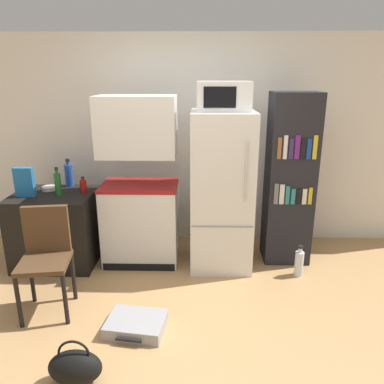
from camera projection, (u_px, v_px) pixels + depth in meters
ground_plane at (183, 340)px, 2.92m from camera, size 24.00×24.00×0.00m
wall_back at (206, 142)px, 4.45m from camera, size 6.40×0.10×2.42m
side_table at (57, 228)px, 4.03m from camera, size 0.84×0.68×0.79m
kitchen_hutch at (140, 189)px, 3.95m from camera, size 0.80×0.54×1.78m
refrigerator at (221, 191)px, 3.88m from camera, size 0.63×0.67×1.64m
microwave at (224, 96)px, 3.59m from camera, size 0.51×0.38×0.28m
bookshelf at (290, 180)px, 3.96m from camera, size 0.48×0.40×1.82m
bottle_ketchup_red at (83, 186)px, 3.94m from camera, size 0.07×0.07×0.17m
bottle_blue_soda at (69, 175)px, 4.14m from camera, size 0.09×0.09×0.31m
bottle_wine_dark at (24, 182)px, 3.97m from camera, size 0.09×0.09×0.24m
bottle_green_tall at (58, 184)px, 3.82m from camera, size 0.06×0.06×0.30m
bowl at (49, 188)px, 4.02m from camera, size 0.15×0.15×0.04m
cereal_box at (25, 182)px, 3.79m from camera, size 0.19×0.07×0.30m
chair at (46, 250)px, 3.18m from camera, size 0.45×0.45×0.92m
suitcase_large_flat at (136, 324)px, 3.01m from camera, size 0.50×0.42×0.10m
handbag at (75, 367)px, 2.48m from camera, size 0.36×0.20×0.33m
water_bottle_front at (299, 263)px, 3.81m from camera, size 0.09×0.09×0.33m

